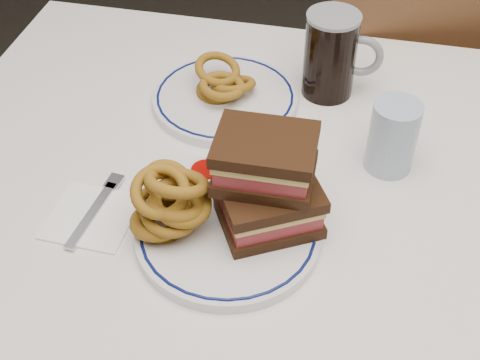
% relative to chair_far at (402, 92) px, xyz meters
% --- Properties ---
extents(dining_table, '(1.27, 0.87, 0.75)m').
position_rel_chair_far_xyz_m(dining_table, '(-0.14, -0.60, 0.14)').
color(dining_table, silver).
rests_on(dining_table, floor).
extents(chair_far, '(0.53, 0.53, 0.94)m').
position_rel_chair_far_xyz_m(chair_far, '(0.00, 0.00, 0.00)').
color(chair_far, '#492E17').
rests_on(chair_far, floor).
extents(main_plate, '(0.26, 0.26, 0.02)m').
position_rel_chair_far_xyz_m(main_plate, '(-0.25, -0.75, 0.25)').
color(main_plate, silver).
rests_on(main_plate, dining_table).
extents(reuben_sandwich, '(0.16, 0.15, 0.14)m').
position_rel_chair_far_xyz_m(reuben_sandwich, '(-0.20, -0.71, 0.33)').
color(reuben_sandwich, black).
rests_on(reuben_sandwich, main_plate).
extents(onion_rings_main, '(0.12, 0.11, 0.12)m').
position_rel_chair_far_xyz_m(onion_rings_main, '(-0.32, -0.75, 0.30)').
color(onion_rings_main, brown).
rests_on(onion_rings_main, main_plate).
extents(ketchup_ramekin, '(0.05, 0.05, 0.03)m').
position_rel_chair_far_xyz_m(ketchup_ramekin, '(-0.30, -0.67, 0.27)').
color(ketchup_ramekin, white).
rests_on(ketchup_ramekin, main_plate).
extents(beer_mug, '(0.13, 0.09, 0.15)m').
position_rel_chair_far_xyz_m(beer_mug, '(-0.15, -0.37, 0.32)').
color(beer_mug, black).
rests_on(beer_mug, dining_table).
extents(water_glass, '(0.07, 0.07, 0.12)m').
position_rel_chair_far_xyz_m(water_glass, '(-0.04, -0.55, 0.30)').
color(water_glass, '#97ACC3').
rests_on(water_glass, dining_table).
extents(far_plate, '(0.25, 0.25, 0.02)m').
position_rel_chair_far_xyz_m(far_plate, '(-0.32, -0.44, 0.25)').
color(far_plate, silver).
rests_on(far_plate, dining_table).
extents(onion_rings_far, '(0.11, 0.11, 0.07)m').
position_rel_chair_far_xyz_m(onion_rings_far, '(-0.33, -0.44, 0.28)').
color(onion_rings_far, brown).
rests_on(onion_rings_far, far_plate).
extents(napkin_fork, '(0.12, 0.16, 0.01)m').
position_rel_chair_far_xyz_m(napkin_fork, '(-0.45, -0.75, 0.24)').
color(napkin_fork, white).
rests_on(napkin_fork, dining_table).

